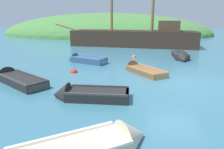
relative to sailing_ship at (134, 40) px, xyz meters
The scene contains 11 objects.
ground_plane 14.05m from the sailing_ship, 80.11° to the right, with size 120.00×120.00×0.00m, color teal.
shore_hill 19.26m from the sailing_ship, 108.25° to the left, with size 40.87×25.96×8.36m, color #477F3D.
sailing_ship is the anchor object (origin of this frame).
rowboat_center 12.05m from the sailing_ship, 87.16° to the right, with size 2.76×3.22×0.95m.
rowboat_outer_left 8.33m from the sailing_ship, 62.44° to the right, with size 1.06×3.39×0.96m.
rowboat_portside 15.89m from the sailing_ship, 110.49° to the right, with size 3.84×3.09×1.03m.
rowboat_far 20.01m from the sailing_ship, 91.46° to the right, with size 3.35×2.77×1.03m.
rowboat_near_dock 10.28m from the sailing_ship, 109.42° to the right, with size 3.34×2.17×0.97m.
rowboat_outer_right 16.73m from the sailing_ship, 95.26° to the right, with size 3.05×1.13×1.03m.
buoy_red 13.09m from the sailing_ship, 104.38° to the right, with size 0.43×0.43×0.43m, color red.
buoy_orange 7.17m from the sailing_ship, 88.95° to the right, with size 0.34×0.34×0.34m, color orange.
Camera 1 is at (-1.95, -10.40, 3.07)m, focal length 33.55 mm.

